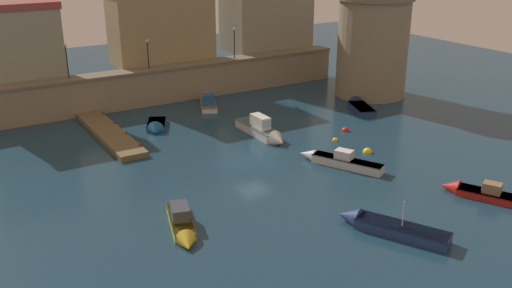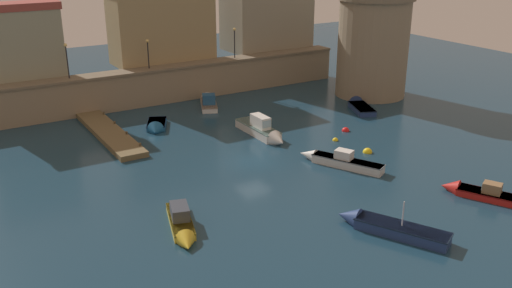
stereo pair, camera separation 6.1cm
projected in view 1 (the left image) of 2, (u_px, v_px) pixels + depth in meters
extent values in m
plane|color=#19384C|center=(253.00, 161.00, 44.95)|extent=(111.98, 111.98, 0.00)
cube|color=gray|center=(158.00, 86.00, 60.08)|extent=(44.64, 2.12, 3.58)
cube|color=#73644F|center=(157.00, 69.00, 59.41)|extent=(44.64, 2.42, 0.24)
cube|color=gray|center=(18.00, 46.00, 53.99)|extent=(8.05, 3.02, 6.75)
cube|color=brown|center=(12.00, 6.00, 52.68)|extent=(8.37, 3.14, 0.70)
cube|color=#9E875C|center=(162.00, 27.00, 61.87)|extent=(11.05, 4.66, 7.72)
cube|color=gray|center=(266.00, 12.00, 68.94)|extent=(10.26, 5.75, 8.91)
cylinder|color=gray|center=(372.00, 48.00, 61.74)|extent=(7.70, 7.70, 10.49)
cube|color=brown|center=(109.00, 133.00, 50.53)|extent=(2.37, 13.47, 0.47)
cylinder|color=#483D28|center=(104.00, 116.00, 55.04)|extent=(0.20, 0.20, 0.70)
cylinder|color=#483D28|center=(115.00, 125.00, 52.35)|extent=(0.20, 0.20, 0.70)
cylinder|color=#483D28|center=(127.00, 135.00, 49.66)|extent=(0.20, 0.20, 0.70)
cylinder|color=#483D28|center=(140.00, 147.00, 46.97)|extent=(0.20, 0.20, 0.70)
cylinder|color=black|center=(67.00, 63.00, 54.37)|extent=(0.12, 0.12, 3.11)
sphere|color=#F9D172|center=(65.00, 45.00, 53.77)|extent=(0.32, 0.32, 0.32)
cylinder|color=black|center=(148.00, 55.00, 58.46)|extent=(0.12, 0.12, 2.74)
sphere|color=#F9D172|center=(147.00, 41.00, 57.93)|extent=(0.32, 0.32, 0.32)
cylinder|color=black|center=(234.00, 44.00, 63.43)|extent=(0.12, 0.12, 3.07)
sphere|color=#F9D172|center=(234.00, 29.00, 62.84)|extent=(0.32, 0.32, 0.32)
cube|color=silver|center=(347.00, 163.00, 43.63)|extent=(3.52, 5.60, 0.69)
cone|color=silver|center=(308.00, 155.00, 45.38)|extent=(1.59, 1.73, 1.08)
cube|color=slate|center=(348.00, 160.00, 43.52)|extent=(3.59, 5.71, 0.08)
cube|color=silver|center=(344.00, 154.00, 43.55)|extent=(1.41, 1.59, 0.69)
cube|color=#99B7C6|center=(336.00, 152.00, 43.87)|extent=(0.77, 0.42, 0.42)
cube|color=white|center=(208.00, 105.00, 58.85)|extent=(3.23, 4.83, 0.56)
cone|color=white|center=(207.00, 97.00, 61.53)|extent=(1.85, 1.76, 1.46)
cube|color=gray|center=(208.00, 102.00, 58.77)|extent=(3.29, 4.93, 0.08)
cube|color=navy|center=(209.00, 99.00, 57.96)|extent=(1.63, 1.53, 1.02)
cube|color=red|center=(491.00, 196.00, 38.43)|extent=(3.18, 4.54, 0.50)
cone|color=red|center=(450.00, 187.00, 39.80)|extent=(1.71, 1.68, 1.29)
cube|color=#6B0C0A|center=(491.00, 193.00, 38.35)|extent=(3.25, 4.63, 0.08)
cube|color=olive|center=(492.00, 188.00, 38.21)|extent=(1.31, 1.46, 0.72)
cube|color=#99B7C6|center=(483.00, 186.00, 38.50)|extent=(0.73, 0.40, 0.43)
cube|color=silver|center=(258.00, 130.00, 51.00)|extent=(1.60, 5.59, 0.77)
cone|color=silver|center=(278.00, 141.00, 48.24)|extent=(1.50, 1.41, 1.49)
cube|color=slate|center=(258.00, 126.00, 50.88)|extent=(1.63, 5.71, 0.08)
cube|color=silver|center=(260.00, 121.00, 50.32)|extent=(0.97, 2.16, 1.07)
cube|color=#99B7C6|center=(267.00, 124.00, 49.43)|extent=(0.86, 0.06, 0.64)
cube|color=gold|center=(181.00, 221.00, 35.09)|extent=(2.51, 4.66, 0.48)
cone|color=gold|center=(187.00, 244.00, 32.54)|extent=(1.53, 1.55, 1.23)
cube|color=brown|center=(180.00, 218.00, 35.02)|extent=(2.56, 4.75, 0.08)
cube|color=#333842|center=(180.00, 211.00, 34.99)|extent=(1.54, 2.02, 0.77)
cube|color=#195689|center=(157.00, 124.00, 52.98)|extent=(2.91, 3.67, 0.47)
cone|color=#195689|center=(155.00, 131.00, 51.08)|extent=(1.82, 1.51, 1.58)
cube|color=#0F1F42|center=(156.00, 122.00, 52.92)|extent=(2.97, 3.74, 0.08)
cube|color=navy|center=(402.00, 231.00, 33.75)|extent=(3.83, 5.65, 0.70)
cone|color=navy|center=(349.00, 216.00, 35.45)|extent=(1.87, 1.87, 1.38)
cube|color=#132032|center=(403.00, 226.00, 33.64)|extent=(3.91, 5.76, 0.08)
cylinder|color=#B2B2B7|center=(403.00, 214.00, 33.36)|extent=(0.08, 0.08, 1.59)
cube|color=navy|center=(362.00, 109.00, 57.45)|extent=(3.11, 4.41, 0.57)
cone|color=navy|center=(354.00, 102.00, 59.82)|extent=(1.92, 1.67, 1.61)
cube|color=black|center=(362.00, 106.00, 57.37)|extent=(3.18, 4.50, 0.08)
sphere|color=yellow|center=(335.00, 140.00, 49.48)|extent=(0.51, 0.51, 0.51)
sphere|color=red|center=(345.00, 131.00, 51.86)|extent=(0.71, 0.71, 0.71)
sphere|color=yellow|center=(367.00, 152.00, 46.78)|extent=(0.78, 0.78, 0.78)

